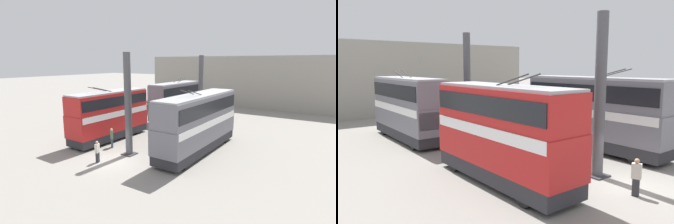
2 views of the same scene
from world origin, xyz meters
TOP-DOWN VIEW (x-y plane):
  - ground_plane at (0.00, 0.00)m, footprint 240.00×240.00m
  - depot_back_wall at (30.43, 0.00)m, footprint 0.50×36.00m
  - support_column_near at (2.02, 0.00)m, footprint 1.07×1.07m
  - support_column_far at (15.47, 0.00)m, footprint 1.07×1.07m
  - bus_left_far at (5.87, -4.63)m, footprint 11.04×2.54m
  - bus_right_near at (4.36, 4.63)m, footprint 9.06×2.54m
  - bus_right_mid at (16.87, 4.63)m, footprint 9.67×2.54m
  - person_aisle_foreground at (-0.76, 0.86)m, footprint 0.48×0.37m
  - person_by_left_row at (8.09, -2.15)m, footprint 0.48×0.44m
  - person_by_right_row at (2.52, 2.61)m, footprint 0.46×0.47m
  - oil_drum at (11.66, 2.59)m, footprint 0.67×0.67m

SIDE VIEW (x-z plane):
  - ground_plane at x=0.00m, z-range 0.00..0.00m
  - oil_drum at x=11.66m, z-range 0.00..0.83m
  - person_by_left_row at x=8.09m, z-range 0.06..1.82m
  - person_aisle_foreground at x=-0.76m, z-range 0.06..1.82m
  - person_by_right_row at x=2.52m, z-range 0.06..1.89m
  - bus_right_near at x=4.36m, z-range 0.03..5.62m
  - bus_right_mid at x=16.87m, z-range 0.02..5.65m
  - bus_left_far at x=5.87m, z-range 0.04..5.81m
  - support_column_near at x=2.02m, z-range -0.12..8.53m
  - support_column_far at x=15.47m, z-range -0.12..8.53m
  - depot_back_wall at x=30.43m, z-range 0.00..8.82m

